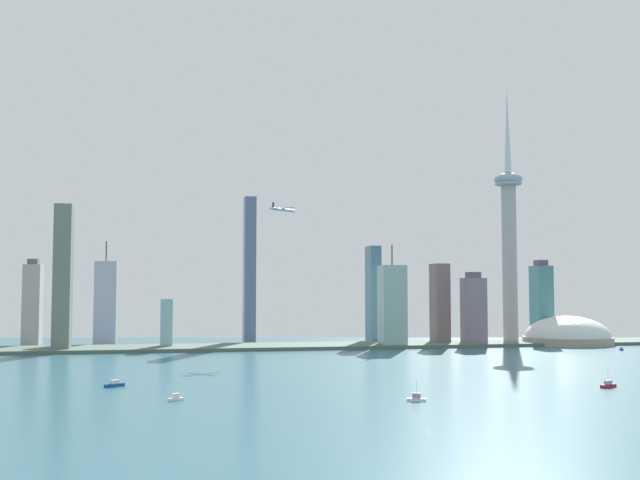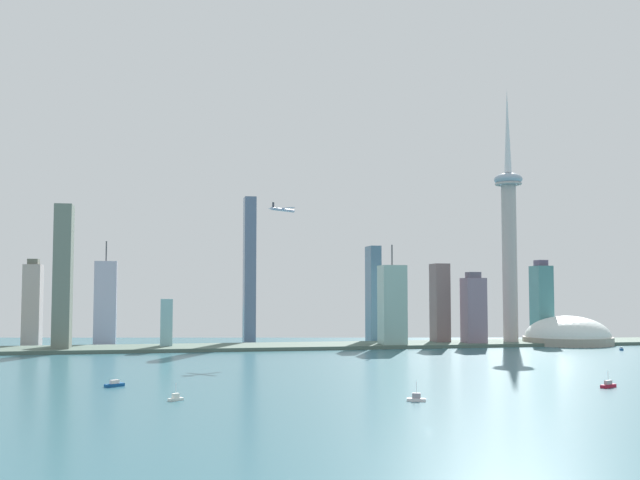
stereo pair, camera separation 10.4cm
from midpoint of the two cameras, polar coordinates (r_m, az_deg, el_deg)
The scene contains 20 objects.
ground_plane at distance 354.32m, azimuth 8.16°, elevation -13.84°, with size 6000.00×6000.00×0.00m, color #2E5E6B.
waterfront_pier at distance 824.95m, azimuth -3.31°, elevation -7.99°, with size 941.59×79.16×3.67m, color #4D6256.
observation_tower at distance 902.47m, azimuth 14.04°, elevation 0.69°, with size 32.50×32.50×298.00m.
stadium_dome at distance 921.35m, azimuth 18.13°, elevation -6.98°, with size 100.77×100.77×47.72m.
skyscraper_0 at distance 813.50m, azimuth -18.77°, elevation -2.71°, with size 17.22×25.64×149.60m.
skyscraper_1 at distance 904.84m, azimuth -5.33°, elevation -2.24°, with size 13.63×22.68×173.21m.
skyscraper_3 at distance 832.20m, azimuth 5.46°, elevation -4.99°, with size 26.52×26.51×112.03m.
skyscraper_4 at distance 822.96m, azimuth -11.47°, elevation -6.21°, with size 12.66×14.30×53.10m.
skyscraper_5 at distance 907.73m, azimuth -20.81°, elevation -4.54°, with size 18.71×27.20×97.23m.
skyscraper_6 at distance 949.11m, azimuth 16.33°, elevation -4.57°, with size 19.38×25.33×98.52m.
skyscraper_7 at distance 916.95m, azimuth -15.84°, elevation -4.54°, with size 25.13×12.68×119.50m.
skyscraper_8 at distance 898.46m, azimuth 4.03°, elevation -4.12°, with size 12.75×27.83×114.40m.
skyscraper_9 at distance 871.92m, azimuth 11.48°, elevation -5.24°, with size 22.86×24.01×82.73m.
skyscraper_10 at distance 882.20m, azimuth 9.01°, elevation -4.79°, with size 16.83×24.68×92.69m.
boat_1 at distance 443.46m, azimuth -10.79°, elevation -11.59°, with size 9.25×7.77×9.98m.
boat_3 at distance 852.85m, azimuth 21.73°, elevation -7.62°, with size 6.91×9.24×3.73m.
boat_4 at distance 514.51m, azimuth -15.20°, elevation -10.43°, with size 12.88×11.09×4.31m.
boat_6 at distance 436.32m, azimuth 7.27°, elevation -11.73°, with size 11.28×7.46×10.95m.
boat_7 at distance 525.55m, azimuth 20.87°, elevation -10.15°, with size 13.30×8.60×10.48m.
airplane at distance 771.82m, azimuth -2.80°, elevation 2.30°, with size 29.33×26.93×8.07m.
Camera 2 is at (-116.17, -328.96, 61.85)m, focal length 42.55 mm.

